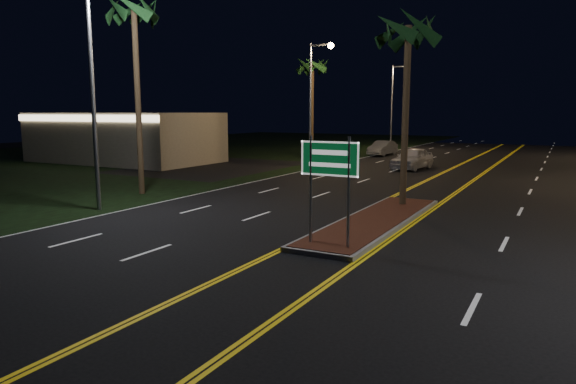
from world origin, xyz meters
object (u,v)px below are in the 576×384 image
Objects in this scene: palm_median at (408,31)px; palm_left_near at (134,13)px; commercial_building at (125,137)px; car_far at (383,147)px; streetlight_left_far at (395,97)px; highway_sign at (330,169)px; median_island at (375,221)px; streetlight_left_near at (98,71)px; streetlight_left_mid at (315,90)px; palm_left_far at (312,66)px; car_near at (412,157)px.

palm_median is 0.85× the size of palm_left_near.
car_far is (16.68, 16.19, -1.20)m from commercial_building.
highway_sign is at bearing -75.56° from streetlight_left_far.
streetlight_left_near is (-10.61, -3.00, 5.57)m from median_island.
highway_sign is at bearing -90.00° from median_island.
streetlight_left_mid is 1.00× the size of streetlight_left_far.
streetlight_left_near and streetlight_left_mid have the same top height.
commercial_building is 28.75m from streetlight_left_far.
palm_median is at bearing -65.15° from car_far.
palm_median reaches higher than median_island.
streetlight_left_far is 36.18m from palm_left_near.
palm_median is 28.08m from car_far.
palm_median is at bearing -20.05° from commercial_building.
highway_sign is at bearing -63.08° from palm_left_far.
streetlight_left_mid is 17.25m from palm_median.
palm_left_far is at bearing 95.21° from streetlight_left_near.
palm_left_far is at bearing 31.25° from commercial_building.
car_far is at bearing 66.97° from palm_left_far.
car_near is at bearing 101.16° from median_island.
highway_sign is 0.36× the size of streetlight_left_mid.
car_far is at bearing 83.57° from palm_left_near.
highway_sign is 0.21× the size of commercial_building.
commercial_building is at bearing -158.19° from car_near.
car_near reaches higher than median_island.
highway_sign is 42.67m from streetlight_left_far.
highway_sign is 0.59× the size of car_near.
streetlight_left_mid is at bearing 128.17° from palm_median.
palm_left_near reaches higher than commercial_building.
palm_left_far reaches higher than car_near.
palm_left_far reaches higher than highway_sign.
highway_sign is 0.36× the size of palm_left_far.
palm_left_far is at bearing 173.11° from car_near.
car_far reaches higher than median_island.
palm_left_near is (-1.89, -36.00, 3.02)m from streetlight_left_far.
streetlight_left_mid reaches higher than car_far.
commercial_building is at bearing 146.52° from highway_sign.
streetlight_left_mid is at bearing -91.15° from car_far.
median_island is 1.23× the size of palm_median.
highway_sign is 31.17m from commercial_building.
median_island is 38.89m from streetlight_left_far.
palm_left_far is (-0.30, 20.00, -0.93)m from palm_left_near.
streetlight_left_near is 40.00m from streetlight_left_far.
palm_median is at bearing -72.42° from streetlight_left_far.
commercial_building is (-26.00, 17.19, -0.40)m from highway_sign.
median_island is 4.80m from highway_sign.
palm_left_far reaches higher than palm_median.
median_island is at bearing -74.00° from streetlight_left_far.
commercial_building is 23.28m from car_far.
highway_sign is at bearing -63.41° from streetlight_left_mid.
palm_median is 0.94× the size of palm_left_far.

